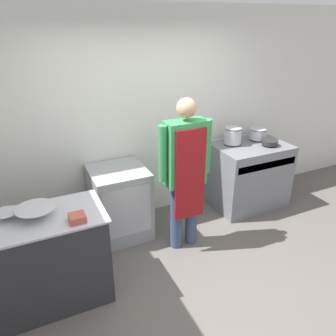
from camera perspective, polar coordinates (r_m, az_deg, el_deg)
The scene contains 12 objects.
ground_plane at distance 3.56m, azimuth 6.21°, elevation -20.56°, with size 14.00×14.00×0.00m, color #5B5651.
wall_back at distance 4.22m, azimuth -4.97°, elevation 8.40°, with size 8.00×0.05×2.70m.
prep_counter at distance 3.36m, azimuth -20.66°, elevation -14.88°, with size 1.16×0.64×0.93m.
stove at distance 4.87m, azimuth 13.77°, elevation -1.16°, with size 1.03×0.73×0.95m.
fridge_unit at distance 4.11m, azimuth -8.39°, elevation -5.96°, with size 0.66×0.66×0.89m.
person_cook at distance 3.60m, azimuth 3.04°, elevation 0.05°, with size 0.63×0.24×1.79m.
mixing_bowl at distance 3.10m, azimuth -22.02°, elevation -7.16°, with size 0.34×0.34×0.09m.
small_bowl at distance 3.19m, azimuth -26.30°, elevation -7.37°, with size 0.22×0.22×0.06m.
plastic_tub at distance 2.93m, azimuth -15.52°, elevation -8.39°, with size 0.14×0.14×0.06m.
stock_pot at distance 4.60m, azimuth 11.24°, elevation 5.71°, with size 0.24×0.24×0.24m.
saute_pan at distance 4.71m, azimuth 17.30°, elevation 4.32°, with size 0.22×0.22×0.06m.
sauce_pot at distance 4.88m, azimuth 15.41°, elevation 5.90°, with size 0.24×0.24×0.17m.
Camera 1 is at (-1.39, -2.11, 2.51)m, focal length 35.00 mm.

